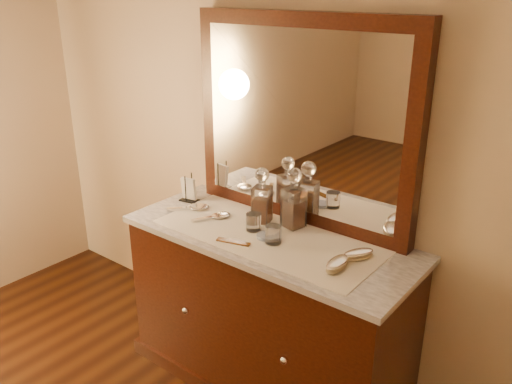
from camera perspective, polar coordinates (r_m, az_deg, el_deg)
dresser_cabinet at (r=2.75m, az=1.33°, el=-12.90°), size 1.40×0.55×0.82m
dresser_plinth at (r=2.97m, az=1.26°, el=-18.79°), size 1.46×0.59×0.08m
knob_left at (r=2.71m, az=-7.59°, el=-12.53°), size 0.04×0.04×0.04m
knob_right at (r=2.40m, az=3.04°, el=-17.62°), size 0.04×0.04×0.04m
marble_top at (r=2.53m, az=1.41°, el=-4.93°), size 1.44×0.59×0.03m
mirror_frame at (r=2.54m, az=4.87°, el=7.51°), size 1.20×0.08×1.00m
mirror_glass at (r=2.51m, az=4.43°, el=7.37°), size 1.06×0.01×0.86m
lace_runner at (r=2.51m, az=1.14°, el=-4.75°), size 1.10×0.45×0.00m
pin_dish at (r=2.49m, az=1.05°, el=-4.76°), size 0.11×0.11×0.02m
comb at (r=2.44m, az=-2.47°, el=-5.38°), size 0.16×0.07×0.01m
napkin_rack at (r=2.91m, az=-7.23°, el=0.18°), size 0.11×0.08×0.15m
decanter_left at (r=2.61m, az=0.65°, el=-0.99°), size 0.11×0.11×0.28m
decanter_right at (r=2.56m, az=4.09°, el=-1.33°), size 0.11×0.11×0.30m
brush_near at (r=2.25m, az=8.72°, el=-7.67°), size 0.08×0.16×0.04m
brush_far at (r=2.34m, az=10.94°, el=-6.61°), size 0.13×0.16×0.04m
hand_mirror_outer at (r=2.81m, az=-6.55°, el=-1.64°), size 0.19×0.20×0.02m
hand_mirror_inner at (r=2.70m, az=-4.17°, el=-2.57°), size 0.14×0.21×0.02m
tumblers at (r=2.48m, az=0.79°, el=-3.90°), size 0.23×0.13×0.08m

